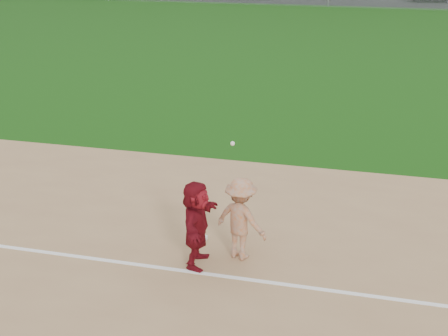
# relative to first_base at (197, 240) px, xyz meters

# --- Properties ---
(ground) EXTENTS (160.00, 160.00, 0.00)m
(ground) POSITION_rel_first_base_xyz_m (0.33, -0.33, -0.06)
(ground) COLOR #15480D
(ground) RESTS_ON ground
(foul_line) EXTENTS (60.00, 0.10, 0.01)m
(foul_line) POSITION_rel_first_base_xyz_m (0.33, -1.13, -0.04)
(foul_line) COLOR white
(foul_line) RESTS_ON infield_dirt
(first_base) EXTENTS (0.40, 0.40, 0.09)m
(first_base) POSITION_rel_first_base_xyz_m (0.00, 0.00, 0.00)
(first_base) COLOR silver
(first_base) RESTS_ON infield_dirt
(base_runner) EXTENTS (0.60, 1.70, 1.81)m
(base_runner) POSITION_rel_first_base_xyz_m (0.25, -0.81, 0.86)
(base_runner) COLOR maroon
(base_runner) RESTS_ON infield_dirt
(first_base_play) EXTENTS (1.29, 1.01, 2.54)m
(first_base_play) POSITION_rel_first_base_xyz_m (1.04, -0.36, 0.83)
(first_base_play) COLOR #9D9DA0
(first_base_play) RESTS_ON infield_dirt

